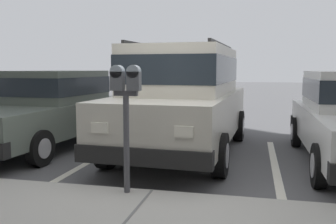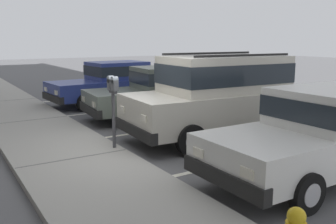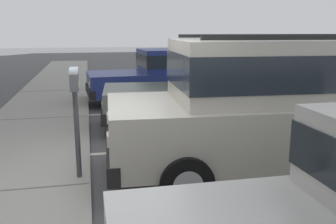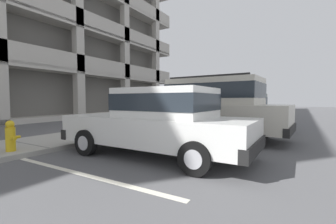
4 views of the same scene
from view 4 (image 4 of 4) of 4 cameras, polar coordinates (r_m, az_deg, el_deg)
name	(u,v)px [view 4 (image 4 of 4)]	position (r m, az deg, el deg)	size (l,w,h in m)	color
ground_plane	(152,134)	(8.80, -4.08, -5.59)	(80.00, 80.00, 0.10)	#565659
sidewalk	(127,129)	(9.59, -10.48, -4.25)	(40.00, 2.20, 0.12)	#9E9B93
parking_stall_lines	(201,131)	(9.47, 8.34, -4.67)	(12.45, 4.80, 0.01)	silver
silver_suv	(213,106)	(7.67, 11.46, 1.60)	(2.19, 4.87, 2.03)	beige
red_sedan	(159,120)	(5.10, -2.23, -2.10)	(1.86, 4.49, 1.54)	silver
dark_hatchback	(235,110)	(10.35, 16.59, 0.44)	(2.10, 4.61, 1.54)	#5B665B
blue_coupe	(243,108)	(13.42, 18.58, 1.00)	(2.04, 4.58, 1.54)	navy
parking_meter_near	(149,101)	(9.13, -4.93, 2.86)	(0.35, 0.12, 1.51)	#47474C
fire_hydrant	(11,136)	(6.22, -35.09, -5.04)	(0.30, 0.30, 0.70)	gold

